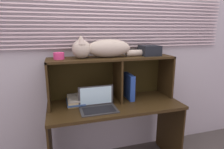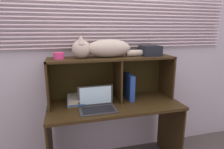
# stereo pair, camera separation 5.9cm
# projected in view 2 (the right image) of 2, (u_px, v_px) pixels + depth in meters

# --- Properties ---
(back_panel_with_blinds) EXTENTS (4.40, 0.08, 2.50)m
(back_panel_with_blinds) POSITION_uv_depth(u_px,v_px,m) (107.00, 53.00, 2.19)
(back_panel_with_blinds) COLOR #B2AEB3
(back_panel_with_blinds) RESTS_ON ground
(desk) EXTENTS (1.38, 0.59, 0.76)m
(desk) POSITION_uv_depth(u_px,v_px,m) (115.00, 117.00, 2.03)
(desk) COLOR #2F200D
(desk) RESTS_ON ground
(hutch_shelf_unit) EXTENTS (1.34, 0.33, 0.48)m
(hutch_shelf_unit) POSITION_uv_depth(u_px,v_px,m) (112.00, 70.00, 2.06)
(hutch_shelf_unit) COLOR #2F200D
(hutch_shelf_unit) RESTS_ON desk
(cat) EXTENTS (0.82, 0.20, 0.23)m
(cat) POSITION_uv_depth(u_px,v_px,m) (102.00, 48.00, 1.94)
(cat) COLOR #B5A793
(cat) RESTS_ON hutch_shelf_unit
(laptop) EXTENTS (0.36, 0.23, 0.21)m
(laptop) POSITION_uv_depth(u_px,v_px,m) (97.00, 104.00, 1.86)
(laptop) COLOR #2F2F2F
(laptop) RESTS_ON desk
(binder_upright) EXTENTS (0.05, 0.25, 0.28)m
(binder_upright) POSITION_uv_depth(u_px,v_px,m) (129.00, 86.00, 2.12)
(binder_upright) COLOR #234393
(binder_upright) RESTS_ON desk
(book_stack) EXTENTS (0.19, 0.26, 0.07)m
(book_stack) POSITION_uv_depth(u_px,v_px,m) (76.00, 100.00, 1.99)
(book_stack) COLOR tan
(book_stack) RESTS_ON desk
(small_basket) EXTENTS (0.10, 0.10, 0.07)m
(small_basket) POSITION_uv_depth(u_px,v_px,m) (59.00, 56.00, 1.85)
(small_basket) COLOR #D93672
(small_basket) RESTS_ON hutch_shelf_unit
(storage_box) EXTENTS (0.20, 0.19, 0.11)m
(storage_box) POSITION_uv_depth(u_px,v_px,m) (150.00, 51.00, 2.09)
(storage_box) COLOR black
(storage_box) RESTS_ON hutch_shelf_unit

